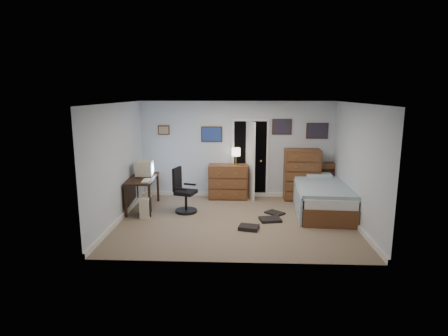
# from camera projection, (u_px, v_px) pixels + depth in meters

# --- Properties ---
(floor) EXTENTS (5.00, 4.00, 0.02)m
(floor) POSITION_uv_depth(u_px,v_px,m) (235.00, 221.00, 8.04)
(floor) COLOR #826C5A
(floor) RESTS_ON ground
(computer_desk) EXTENTS (0.69, 1.35, 0.76)m
(computer_desk) POSITION_uv_depth(u_px,v_px,m) (139.00, 185.00, 8.78)
(computer_desk) COLOR black
(computer_desk) RESTS_ON floor
(crt_monitor) EXTENTS (0.41, 0.39, 0.36)m
(crt_monitor) POSITION_uv_depth(u_px,v_px,m) (144.00, 168.00, 8.85)
(crt_monitor) COLOR beige
(crt_monitor) RESTS_ON computer_desk
(keyboard) EXTENTS (0.18, 0.41, 0.02)m
(keyboard) POSITION_uv_depth(u_px,v_px,m) (146.00, 181.00, 8.39)
(keyboard) COLOR beige
(keyboard) RESTS_ON computer_desk
(pc_tower) EXTENTS (0.23, 0.44, 0.45)m
(pc_tower) POSITION_uv_depth(u_px,v_px,m) (146.00, 206.00, 8.30)
(pc_tower) COLOR beige
(pc_tower) RESTS_ON floor
(office_chair) EXTENTS (0.62, 0.62, 1.04)m
(office_chair) POSITION_uv_depth(u_px,v_px,m) (184.00, 195.00, 8.57)
(office_chair) COLOR black
(office_chair) RESTS_ON floor
(media_stack) EXTENTS (0.15, 0.15, 0.73)m
(media_stack) POSITION_uv_depth(u_px,v_px,m) (152.00, 180.00, 10.18)
(media_stack) COLOR maroon
(media_stack) RESTS_ON floor
(low_dresser) EXTENTS (1.00, 0.51, 0.89)m
(low_dresser) POSITION_uv_depth(u_px,v_px,m) (228.00, 181.00, 9.69)
(low_dresser) COLOR brown
(low_dresser) RESTS_ON floor
(table_lamp) EXTENTS (0.22, 0.22, 0.43)m
(table_lamp) POSITION_uv_depth(u_px,v_px,m) (236.00, 153.00, 9.53)
(table_lamp) COLOR gold
(table_lamp) RESTS_ON low_dresser
(doorway) EXTENTS (0.96, 1.12, 2.05)m
(doorway) POSITION_uv_depth(u_px,v_px,m) (250.00, 157.00, 10.05)
(doorway) COLOR black
(doorway) RESTS_ON floor
(tall_dresser) EXTENTS (0.90, 0.54, 1.31)m
(tall_dresser) POSITION_uv_depth(u_px,v_px,m) (302.00, 174.00, 9.55)
(tall_dresser) COLOR brown
(tall_dresser) RESTS_ON floor
(headboard_bookcase) EXTENTS (1.06, 0.34, 0.94)m
(headboard_bookcase) POSITION_uv_depth(u_px,v_px,m) (334.00, 180.00, 9.65)
(headboard_bookcase) COLOR brown
(headboard_bookcase) RESTS_ON floor
(bed) EXTENTS (1.31, 2.29, 0.73)m
(bed) POSITION_uv_depth(u_px,v_px,m) (322.00, 198.00, 8.58)
(bed) COLOR brown
(bed) RESTS_ON floor
(wall_posters) EXTENTS (4.38, 0.04, 0.60)m
(wall_posters) POSITION_uv_depth(u_px,v_px,m) (259.00, 131.00, 9.60)
(wall_posters) COLOR #331E11
(wall_posters) RESTS_ON floor
(floor_clutter) EXTENTS (1.08, 1.45, 0.08)m
(floor_clutter) POSITION_uv_depth(u_px,v_px,m) (263.00, 221.00, 7.93)
(floor_clutter) COLOR black
(floor_clutter) RESTS_ON floor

